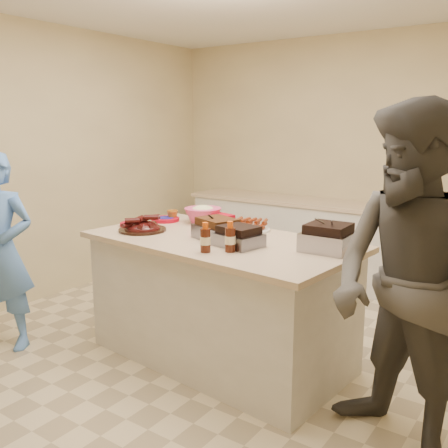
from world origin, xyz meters
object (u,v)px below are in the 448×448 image
Objects in this scene: roasting_pan at (328,250)px; bbq_bottle_b at (230,252)px; bbq_bottle_a at (206,252)px; island at (220,357)px; mustard_bottle at (212,231)px; coleslaw_bowl at (203,223)px; guest_blue at (8,345)px; rib_platter at (142,231)px; plastic_cup at (173,220)px.

roasting_pan is 0.64m from bbq_bottle_b.
bbq_bottle_a is (-0.63, -0.50, 0.00)m from roasting_pan.
island is 0.97m from mustard_bottle.
coleslaw_bowl is 1.86m from guest_blue.
coleslaw_bowl is 0.98m from bbq_bottle_b.
island is 1.14m from rib_platter.
roasting_pan is 1.53× the size of bbq_bottle_b.
island is at bearing -41.42° from mustard_bottle.
bbq_bottle_a is at bearing -38.10° from plastic_cup.
bbq_bottle_a is (0.60, -0.76, 0.00)m from coleslaw_bowl.
coleslaw_bowl is at bearing 137.92° from bbq_bottle_b.
bbq_bottle_a is at bearing -16.24° from rib_platter.
guest_blue is at bearing -146.75° from island.
rib_platter is at bearing 8.74° from guest_blue.
bbq_bottle_b is at bearing -8.06° from rib_platter.
island is 1.22m from roasting_pan.
plastic_cup is (-0.88, 0.69, 0.00)m from bbq_bottle_a.
bbq_bottle_a is 1.96m from guest_blue.
island is 15.76× the size of mustard_bottle.
bbq_bottle_b is 2.09m from guest_blue.
bbq_bottle_b is 2.12× the size of plastic_cup.
coleslaw_bowl is 0.20× the size of guest_blue.
mustard_bottle is at bearing 143.61° from island.
coleslaw_bowl is 0.97m from bbq_bottle_a.
roasting_pan reaches higher than plastic_cup.
bbq_bottle_b reaches higher than island.
guest_blue is at bearing -159.21° from roasting_pan.
bbq_bottle_a is at bearing -14.03° from guest_blue.
rib_platter is 0.47m from plastic_cup.
rib_platter is 0.56m from coleslaw_bowl.
mustard_bottle reaches higher than plastic_cup.
roasting_pan is (1.42, 0.27, 0.00)m from rib_platter.
bbq_bottle_a reaches higher than roasting_pan.
island is 9.75× the size of bbq_bottle_b.
coleslaw_bowl is (-0.46, 0.39, 0.93)m from island.
coleslaw_bowl is 1.55× the size of bbq_bottle_b.
mustard_bottle is 1.31× the size of plastic_cup.
roasting_pan is 2.65m from guest_blue.
plastic_cup is at bearing 171.11° from roasting_pan.
mustard_bottle is (0.44, 0.32, 0.00)m from rib_platter.
plastic_cup is (-0.73, 0.32, 0.93)m from island.
plastic_cup is at bearing 26.24° from guest_blue.
coleslaw_bowl is 1.58× the size of bbq_bottle_a.
roasting_pan is 1.56× the size of bbq_bottle_a.
rib_platter is 0.54m from mustard_bottle.
guest_blue is (-2.30, -0.95, -0.93)m from roasting_pan.
rib_platter reaches higher than roasting_pan.
island is 1.00m from bbq_bottle_b.
coleslaw_bowl is (-1.23, 0.26, -0.00)m from roasting_pan.
guest_blue is (-1.66, -0.45, -0.93)m from bbq_bottle_a.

